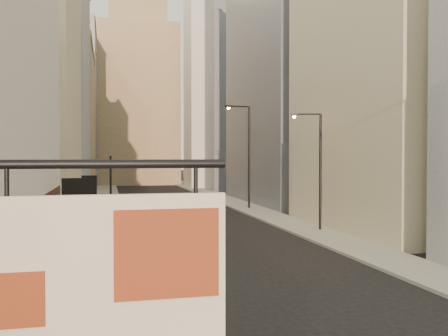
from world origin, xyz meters
TOP-DOWN VIEW (x-y plane):
  - sidewalk_left at (-6.50, 55.00)m, footprint 3.00×140.00m
  - sidewalk_right at (6.50, 55.00)m, footprint 3.00×140.00m
  - left_bldg_grey at (-12.00, 42.00)m, footprint 8.00×16.00m
  - left_bldg_tan at (-12.00, 60.00)m, footprint 8.00×18.00m
  - left_bldg_wingrid at (-12.00, 80.00)m, footprint 8.00×20.00m
  - right_bldg_beige at (12.00, 30.00)m, footprint 8.00×16.00m
  - right_bldg_wingrid at (12.00, 50.00)m, footprint 8.00×20.00m
  - highrise at (18.00, 78.00)m, footprint 21.00×23.00m
  - clock_tower at (-1.00, 92.00)m, footprint 14.00×14.00m
  - white_tower at (10.00, 78.00)m, footprint 8.00×8.00m
  - streetlamp_mid at (6.97, 30.05)m, footprint 1.98×0.76m
  - streetlamp_far at (6.21, 44.33)m, footprint 2.50×0.69m
  - traffic_light_left at (-6.21, 38.54)m, footprint 0.59×0.52m

SIDE VIEW (x-z plane):
  - sidewalk_left at x=-6.50m, z-range 0.00..0.15m
  - sidewalk_right at x=6.50m, z-range 0.00..0.15m
  - traffic_light_left at x=-6.21m, z-range 1.03..6.03m
  - streetlamp_mid at x=6.97m, z-range 0.55..8.32m
  - streetlamp_far at x=6.21m, z-range 0.69..10.32m
  - left_bldg_tan at x=-12.00m, z-range 0.00..17.00m
  - left_bldg_grey at x=-12.00m, z-range 0.00..20.00m
  - right_bldg_beige at x=12.00m, z-range 0.00..20.00m
  - left_bldg_wingrid at x=-12.00m, z-range 0.00..24.00m
  - right_bldg_wingrid at x=12.00m, z-range 0.00..26.00m
  - clock_tower at x=-1.00m, z-range -4.82..40.08m
  - white_tower at x=10.00m, z-range -2.14..39.36m
  - highrise at x=18.00m, z-range 0.06..51.26m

